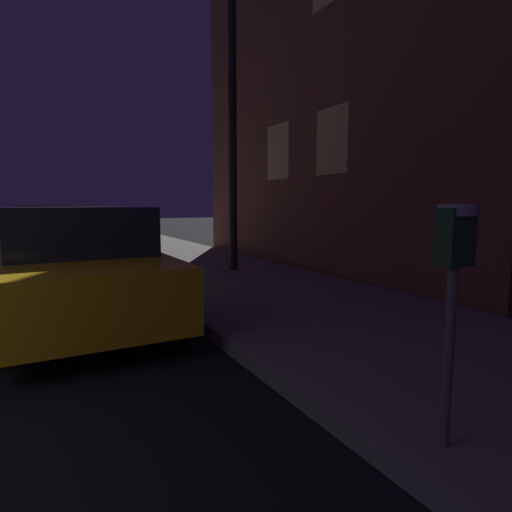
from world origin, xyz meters
name	(u,v)px	position (x,y,z in m)	size (l,w,h in m)	color
sidewalk	(500,380)	(5.60, 0.00, 0.07)	(3.20, 36.00, 0.15)	slate
parking_meter	(454,266)	(4.31, -0.49, 1.15)	(0.19, 0.19, 1.32)	#59595B
car_yellow_cab	(77,264)	(2.85, 3.83, 0.70)	(2.00, 4.48, 1.43)	gold
car_silver	(54,234)	(2.85, 9.79, 0.71)	(2.13, 4.56, 1.43)	#B7B7BF
car_red	(47,223)	(2.85, 16.15, 0.72)	(2.06, 4.13, 1.43)	maroon
street_lamp	(232,76)	(5.91, 5.69, 3.88)	(0.44, 0.44, 5.67)	black
building_mid	(420,23)	(10.76, 5.57, 5.72)	(6.93, 9.18, 11.43)	brown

